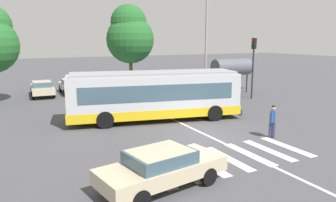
{
  "coord_description": "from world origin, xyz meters",
  "views": [
    {
      "loc": [
        -9.15,
        -13.76,
        5.03
      ],
      "look_at": [
        -0.39,
        3.62,
        1.3
      ],
      "focal_mm": 34.5,
      "sensor_mm": 36.0,
      "label": 1
    }
  ],
  "objects_px": {
    "twin_arm_street_lamp": "(206,25)",
    "background_tree_right": "(130,35)",
    "foreground_sedan": "(162,166)",
    "parked_car_blue": "(152,81)",
    "bus_stop_shelter": "(232,68)",
    "city_transit_bus": "(155,95)",
    "parked_car_charcoal": "(101,84)",
    "parked_car_silver": "(125,82)",
    "pedestrian_crossing_street": "(273,119)",
    "parked_car_champagne": "(42,88)",
    "parked_car_white": "(71,85)",
    "traffic_light_far_corner": "(253,59)"
  },
  "relations": [
    {
      "from": "parked_car_white",
      "to": "background_tree_right",
      "type": "xyz_separation_m",
      "value": [
        6.34,
        1.09,
        4.74
      ]
    },
    {
      "from": "parked_car_charcoal",
      "to": "bus_stop_shelter",
      "type": "height_order",
      "value": "bus_stop_shelter"
    },
    {
      "from": "foreground_sedan",
      "to": "parked_car_charcoal",
      "type": "relative_size",
      "value": 1.03
    },
    {
      "from": "foreground_sedan",
      "to": "background_tree_right",
      "type": "xyz_separation_m",
      "value": [
        7.3,
        22.75,
        4.74
      ]
    },
    {
      "from": "parked_car_silver",
      "to": "pedestrian_crossing_street",
      "type": "bearing_deg",
      "value": -85.94
    },
    {
      "from": "city_transit_bus",
      "to": "parked_car_charcoal",
      "type": "xyz_separation_m",
      "value": [
        -0.02,
        12.7,
        -0.82
      ]
    },
    {
      "from": "parked_car_blue",
      "to": "parked_car_silver",
      "type": "bearing_deg",
      "value": 165.86
    },
    {
      "from": "parked_car_blue",
      "to": "pedestrian_crossing_street",
      "type": "bearing_deg",
      "value": -94.37
    },
    {
      "from": "foreground_sedan",
      "to": "parked_car_blue",
      "type": "relative_size",
      "value": 1.03
    },
    {
      "from": "parked_car_champagne",
      "to": "background_tree_right",
      "type": "height_order",
      "value": "background_tree_right"
    },
    {
      "from": "parked_car_blue",
      "to": "bus_stop_shelter",
      "type": "bearing_deg",
      "value": -49.22
    },
    {
      "from": "pedestrian_crossing_street",
      "to": "traffic_light_far_corner",
      "type": "height_order",
      "value": "traffic_light_far_corner"
    },
    {
      "from": "pedestrian_crossing_street",
      "to": "traffic_light_far_corner",
      "type": "distance_m",
      "value": 11.64
    },
    {
      "from": "traffic_light_far_corner",
      "to": "background_tree_right",
      "type": "distance_m",
      "value": 13.13
    },
    {
      "from": "twin_arm_street_lamp",
      "to": "background_tree_right",
      "type": "distance_m",
      "value": 9.03
    },
    {
      "from": "parked_car_champagne",
      "to": "traffic_light_far_corner",
      "type": "xyz_separation_m",
      "value": [
        15.95,
        -9.4,
        2.65
      ]
    },
    {
      "from": "traffic_light_far_corner",
      "to": "background_tree_right",
      "type": "xyz_separation_m",
      "value": [
        -6.97,
        10.94,
        2.09
      ]
    },
    {
      "from": "parked_car_white",
      "to": "parked_car_charcoal",
      "type": "bearing_deg",
      "value": -4.71
    },
    {
      "from": "background_tree_right",
      "to": "twin_arm_street_lamp",
      "type": "bearing_deg",
      "value": -62.63
    },
    {
      "from": "parked_car_white",
      "to": "twin_arm_street_lamp",
      "type": "distance_m",
      "value": 13.68
    },
    {
      "from": "city_transit_bus",
      "to": "foreground_sedan",
      "type": "distance_m",
      "value": 9.53
    },
    {
      "from": "city_transit_bus",
      "to": "background_tree_right",
      "type": "relative_size",
      "value": 1.29
    },
    {
      "from": "city_transit_bus",
      "to": "parked_car_silver",
      "type": "relative_size",
      "value": 2.42
    },
    {
      "from": "parked_car_white",
      "to": "twin_arm_street_lamp",
      "type": "height_order",
      "value": "twin_arm_street_lamp"
    },
    {
      "from": "twin_arm_street_lamp",
      "to": "background_tree_right",
      "type": "height_order",
      "value": "twin_arm_street_lamp"
    },
    {
      "from": "foreground_sedan",
      "to": "parked_car_charcoal",
      "type": "height_order",
      "value": "same"
    },
    {
      "from": "background_tree_right",
      "to": "parked_car_champagne",
      "type": "bearing_deg",
      "value": -170.29
    },
    {
      "from": "pedestrian_crossing_street",
      "to": "background_tree_right",
      "type": "relative_size",
      "value": 0.2
    },
    {
      "from": "foreground_sedan",
      "to": "bus_stop_shelter",
      "type": "relative_size",
      "value": 1.24
    },
    {
      "from": "background_tree_right",
      "to": "foreground_sedan",
      "type": "bearing_deg",
      "value": -107.8
    },
    {
      "from": "parked_car_silver",
      "to": "parked_car_blue",
      "type": "relative_size",
      "value": 0.99
    },
    {
      "from": "parked_car_champagne",
      "to": "twin_arm_street_lamp",
      "type": "height_order",
      "value": "twin_arm_street_lamp"
    },
    {
      "from": "background_tree_right",
      "to": "parked_car_white",
      "type": "bearing_deg",
      "value": -170.23
    },
    {
      "from": "parked_car_silver",
      "to": "parked_car_blue",
      "type": "bearing_deg",
      "value": -14.14
    },
    {
      "from": "parked_car_blue",
      "to": "foreground_sedan",
      "type": "bearing_deg",
      "value": -113.28
    },
    {
      "from": "foreground_sedan",
      "to": "parked_car_blue",
      "type": "bearing_deg",
      "value": 66.72
    },
    {
      "from": "parked_car_silver",
      "to": "parked_car_charcoal",
      "type": "bearing_deg",
      "value": -175.63
    },
    {
      "from": "bus_stop_shelter",
      "to": "twin_arm_street_lamp",
      "type": "bearing_deg",
      "value": 179.96
    },
    {
      "from": "city_transit_bus",
      "to": "parked_car_blue",
      "type": "xyz_separation_m",
      "value": [
        5.29,
        12.2,
        -0.82
      ]
    },
    {
      "from": "parked_car_charcoal",
      "to": "parked_car_silver",
      "type": "distance_m",
      "value": 2.56
    },
    {
      "from": "pedestrian_crossing_street",
      "to": "parked_car_champagne",
      "type": "relative_size",
      "value": 0.38
    },
    {
      "from": "pedestrian_crossing_street",
      "to": "parked_car_champagne",
      "type": "xyz_separation_m",
      "value": [
        -9.29,
        18.62,
        -0.2
      ]
    },
    {
      "from": "pedestrian_crossing_street",
      "to": "foreground_sedan",
      "type": "xyz_separation_m",
      "value": [
        -7.6,
        -2.6,
        -0.2
      ]
    },
    {
      "from": "foreground_sedan",
      "to": "parked_car_blue",
      "type": "height_order",
      "value": "same"
    },
    {
      "from": "parked_car_white",
      "to": "parked_car_blue",
      "type": "bearing_deg",
      "value": -5.15
    },
    {
      "from": "city_transit_bus",
      "to": "pedestrian_crossing_street",
      "type": "relative_size",
      "value": 6.43
    },
    {
      "from": "twin_arm_street_lamp",
      "to": "parked_car_champagne",
      "type": "bearing_deg",
      "value": 153.81
    },
    {
      "from": "twin_arm_street_lamp",
      "to": "parked_car_silver",
      "type": "bearing_deg",
      "value": 127.08
    },
    {
      "from": "city_transit_bus",
      "to": "parked_car_white",
      "type": "bearing_deg",
      "value": 102.04
    },
    {
      "from": "foreground_sedan",
      "to": "background_tree_right",
      "type": "height_order",
      "value": "background_tree_right"
    }
  ]
}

